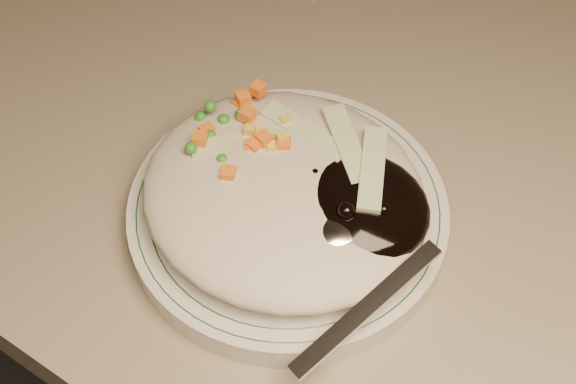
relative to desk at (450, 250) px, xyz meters
The scene contains 4 objects.
desk is the anchor object (origin of this frame).
plate 0.28m from the desk, 112.64° to the right, with size 0.22×0.22×0.02m, color silver.
plate_rim 0.29m from the desk, 112.64° to the right, with size 0.21×0.21×0.00m.
meal 0.31m from the desk, 111.35° to the right, with size 0.21×0.19×0.05m.
Camera 1 is at (0.10, 0.94, 1.20)m, focal length 50.00 mm.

